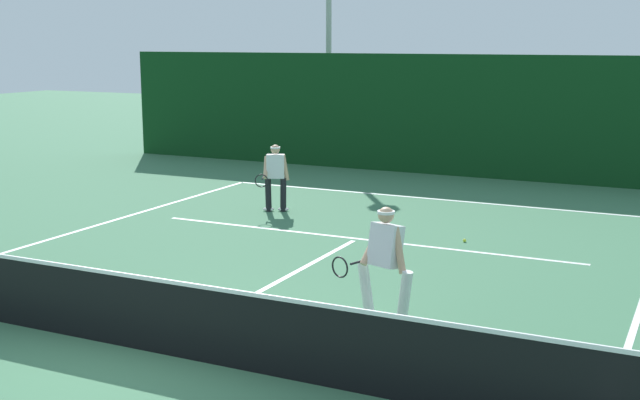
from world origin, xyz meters
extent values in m
plane|color=#3C704E|center=(0.00, 0.00, 0.00)|extent=(80.00, 80.00, 0.00)
cube|color=white|center=(0.00, 11.15, 0.00)|extent=(10.76, 0.10, 0.01)
cube|color=white|center=(0.00, 6.58, 0.00)|extent=(8.77, 0.10, 0.01)
cube|color=white|center=(0.00, 3.20, 0.00)|extent=(0.10, 6.40, 0.01)
cube|color=black|center=(0.00, 0.00, 0.46)|extent=(11.60, 0.02, 0.93)
cube|color=white|center=(0.00, 0.00, 0.95)|extent=(11.60, 0.03, 0.05)
cylinder|color=silver|center=(2.59, 2.13, 0.41)|extent=(0.29, 0.22, 0.83)
cylinder|color=silver|center=(1.95, 2.35, 0.41)|extent=(0.34, 0.24, 0.83)
ellipsoid|color=white|center=(2.59, 2.13, 0.04)|extent=(0.28, 0.19, 0.09)
ellipsoid|color=white|center=(1.95, 2.35, 0.04)|extent=(0.28, 0.19, 0.09)
cube|color=silver|center=(2.27, 2.24, 1.11)|extent=(0.51, 0.44, 0.61)
cylinder|color=tan|center=(2.49, 2.16, 1.08)|extent=(0.26, 0.17, 0.63)
cylinder|color=tan|center=(2.05, 2.32, 1.08)|extent=(0.24, 0.46, 0.56)
sphere|color=tan|center=(2.27, 2.24, 1.52)|extent=(0.22, 0.22, 0.22)
cylinder|color=white|center=(2.27, 2.24, 1.56)|extent=(0.30, 0.30, 0.04)
cylinder|color=black|center=(1.92, 2.10, 0.86)|extent=(0.12, 0.26, 0.03)
torus|color=black|center=(1.81, 1.78, 0.86)|extent=(0.29, 0.12, 0.29)
cylinder|color=black|center=(-2.55, 8.27, 0.38)|extent=(0.19, 0.18, 0.76)
cylinder|color=black|center=(-2.85, 8.13, 0.38)|extent=(0.19, 0.19, 0.77)
ellipsoid|color=white|center=(-2.55, 8.27, 0.04)|extent=(0.28, 0.21, 0.09)
ellipsoid|color=white|center=(-2.85, 8.13, 0.04)|extent=(0.28, 0.21, 0.09)
cube|color=silver|center=(-2.70, 8.20, 1.03)|extent=(0.45, 0.36, 0.54)
cylinder|color=tan|center=(-2.50, 8.29, 1.01)|extent=(0.20, 0.16, 0.59)
cylinder|color=tan|center=(-2.90, 8.11, 1.01)|extent=(0.28, 0.47, 0.48)
sphere|color=tan|center=(-2.70, 8.20, 1.42)|extent=(0.20, 0.20, 0.20)
cylinder|color=white|center=(-2.70, 8.20, 1.45)|extent=(0.29, 0.29, 0.04)
cylinder|color=black|center=(-2.84, 7.86, 0.80)|extent=(0.14, 0.25, 0.03)
torus|color=black|center=(-2.69, 7.55, 0.80)|extent=(0.28, 0.15, 0.29)
sphere|color=#D1E033|center=(1.96, 7.23, 0.03)|extent=(0.07, 0.07, 0.07)
cube|color=#0D3716|center=(0.00, 14.78, 1.71)|extent=(22.86, 0.12, 3.42)
cylinder|color=#9EA39E|center=(-5.35, 16.62, 3.39)|extent=(0.18, 0.18, 6.77)
camera|label=1|loc=(6.18, -7.88, 3.84)|focal=46.46mm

